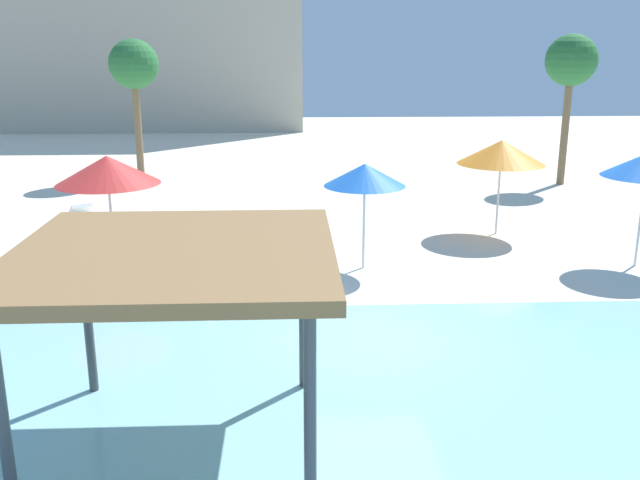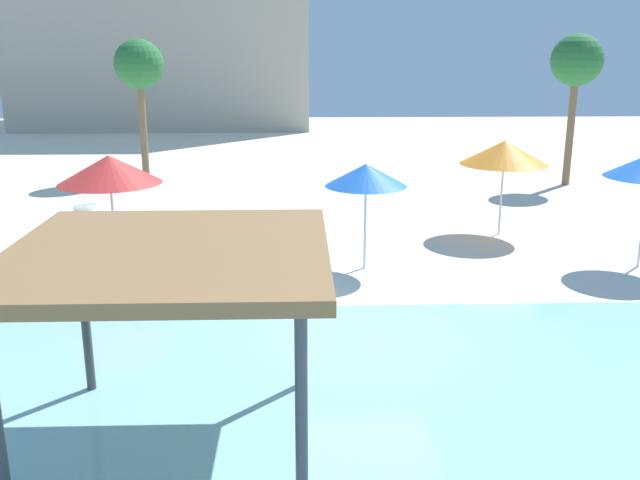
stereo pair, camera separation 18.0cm
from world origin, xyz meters
The scene contains 11 objects.
ground_plane centered at (0.00, 0.00, 0.00)m, with size 80.00×80.00×0.00m, color beige.
shade_pavilion centered at (-2.94, -3.59, 2.61)m, with size 3.95×3.95×2.79m.
beach_umbrella_orange_0 centered at (4.36, 7.10, 2.33)m, with size 2.41×2.41×2.66m.
beach_umbrella_red_1 centered at (-5.62, 3.99, 2.46)m, with size 2.36×2.36×2.78m.
beach_umbrella_blue_2 centered at (0.26, 4.12, 2.27)m, with size 1.92×1.92×2.53m.
lounge_chair_2 centered at (-3.20, 2.19, 0.33)m, with size 1.06×1.99×0.74m.
lounge_chair_3 centered at (-1.58, 3.72, 0.33)m, with size 1.41×1.96×0.74m.
lounge_chair_4 centered at (-7.30, 7.83, 0.33)m, with size 1.51×1.93×0.74m.
palm_tree_0 centered at (8.94, 14.24, 4.52)m, with size 1.90×1.90×5.58m.
palm_tree_1 centered at (-7.41, 16.14, 4.35)m, with size 1.90×1.90×5.41m.
hotel_block_0 centered at (-9.73, 36.50, 7.39)m, with size 18.27×10.99×14.78m, color #B2A893.
Camera 1 is at (-1.52, -11.99, 5.22)m, focal length 39.50 mm.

